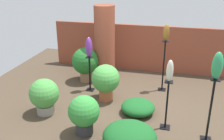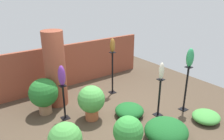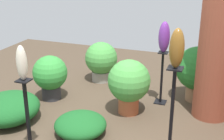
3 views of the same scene
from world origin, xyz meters
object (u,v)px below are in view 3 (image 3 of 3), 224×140
(potted_plant_mid_right, at_px, (101,60))
(pedestal_violet, at_px, (162,80))
(art_vase_bronze, at_px, (177,48))
(art_vase_violet, at_px, (164,37))
(pedestal_ivory, at_px, (28,121))
(potted_plant_front_right, at_px, (129,83))
(art_vase_ivory, at_px, (22,63))
(potted_plant_mid_left, at_px, (50,75))
(pedestal_bronze, at_px, (171,128))
(potted_plant_walkway_edge, at_px, (197,70))
(brick_pillar, at_px, (217,52))

(potted_plant_mid_right, bearing_deg, pedestal_violet, 66.44)
(art_vase_bronze, relative_size, art_vase_violet, 0.82)
(art_vase_violet, bearing_deg, pedestal_ivory, -32.45)
(art_vase_bronze, xyz_separation_m, art_vase_violet, (-1.85, -0.48, -0.37))
(art_vase_bronze, xyz_separation_m, potted_plant_mid_right, (-2.45, -1.84, -1.11))
(potted_plant_front_right, bearing_deg, potted_plant_mid_right, -140.43)
(art_vase_bronze, bearing_deg, art_vase_ivory, -83.88)
(art_vase_violet, bearing_deg, art_vase_ivory, -32.45)
(art_vase_violet, bearing_deg, potted_plant_mid_right, -113.56)
(art_vase_ivory, height_order, potted_plant_mid_right, art_vase_ivory)
(pedestal_ivory, xyz_separation_m, art_vase_ivory, (0.00, 0.00, 0.78))
(potted_plant_mid_right, distance_m, potted_plant_mid_left, 1.23)
(pedestal_bronze, xyz_separation_m, potted_plant_mid_left, (-1.34, -2.36, -0.16))
(pedestal_ivory, bearing_deg, potted_plant_front_right, 149.56)
(pedestal_ivory, bearing_deg, potted_plant_walkway_edge, 141.83)
(art_vase_bronze, bearing_deg, pedestal_bronze, 0.00)
(brick_pillar, bearing_deg, potted_plant_mid_left, -82.78)
(potted_plant_mid_right, bearing_deg, potted_plant_front_right, 39.57)
(potted_plant_mid_left, bearing_deg, pedestal_bronze, 60.50)
(potted_plant_mid_right, distance_m, potted_plant_walkway_edge, 1.94)
(art_vase_violet, bearing_deg, potted_plant_front_right, -37.50)
(potted_plant_mid_right, xyz_separation_m, potted_plant_walkway_edge, (0.28, 1.92, 0.13))
(pedestal_ivory, bearing_deg, brick_pillar, 131.13)
(pedestal_bronze, distance_m, pedestal_ivory, 1.79)
(art_vase_bronze, height_order, potted_plant_front_right, art_vase_bronze)
(pedestal_violet, height_order, art_vase_violet, art_vase_violet)
(pedestal_bronze, distance_m, potted_plant_front_right, 1.59)
(art_vase_bronze, bearing_deg, potted_plant_mid_left, -119.50)
(art_vase_ivory, distance_m, art_vase_violet, 2.42)
(pedestal_ivory, xyz_separation_m, potted_plant_mid_right, (-2.64, -0.06, -0.02))
(art_vase_violet, distance_m, potted_plant_mid_left, 2.09)
(brick_pillar, height_order, pedestal_bronze, brick_pillar)
(potted_plant_mid_right, height_order, potted_plant_walkway_edge, potted_plant_walkway_edge)
(brick_pillar, bearing_deg, potted_plant_front_right, -73.46)
(art_vase_bronze, height_order, potted_plant_mid_right, art_vase_bronze)
(art_vase_violet, bearing_deg, pedestal_violet, 90.00)
(potted_plant_walkway_edge, distance_m, potted_plant_mid_left, 2.58)
(pedestal_bronze, height_order, potted_plant_mid_right, pedestal_bronze)
(art_vase_ivory, bearing_deg, pedestal_ivory, 180.00)
(brick_pillar, distance_m, pedestal_ivory, 2.91)
(pedestal_ivory, distance_m, potted_plant_front_right, 1.74)
(pedestal_violet, distance_m, potted_plant_front_right, 0.70)
(brick_pillar, height_order, potted_plant_front_right, brick_pillar)
(art_vase_bronze, distance_m, art_vase_violet, 1.95)
(potted_plant_mid_right, relative_size, potted_plant_front_right, 0.89)
(potted_plant_walkway_edge, bearing_deg, pedestal_violet, -60.50)
(art_vase_bronze, height_order, potted_plant_mid_left, art_vase_bronze)
(pedestal_ivory, height_order, potted_plant_front_right, pedestal_ivory)
(brick_pillar, xyz_separation_m, pedestal_violet, (-0.17, -0.85, -0.64))
(pedestal_bronze, height_order, art_vase_violet, art_vase_violet)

